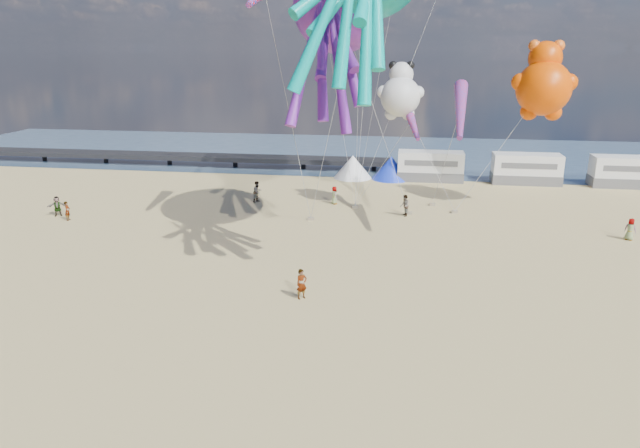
# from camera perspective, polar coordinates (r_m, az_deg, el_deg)

# --- Properties ---
(ground) EXTENTS (120.00, 120.00, 0.00)m
(ground) POSITION_cam_1_polar(r_m,az_deg,el_deg) (23.14, -1.40, -17.26)
(ground) COLOR tan
(ground) RESTS_ON ground
(water) EXTENTS (120.00, 120.00, 0.00)m
(water) POSITION_cam_1_polar(r_m,az_deg,el_deg) (75.01, 5.90, 7.04)
(water) COLOR #374F69
(water) RESTS_ON ground
(pier) EXTENTS (60.00, 3.00, 0.50)m
(pier) POSITION_cam_1_polar(r_m,az_deg,el_deg) (71.22, -17.84, 6.57)
(pier) COLOR black
(pier) RESTS_ON ground
(motorhome_0) EXTENTS (6.60, 2.50, 3.00)m
(motorhome_0) POSITION_cam_1_polar(r_m,az_deg,el_deg) (59.97, 10.97, 5.71)
(motorhome_0) COLOR silver
(motorhome_0) RESTS_ON ground
(motorhome_1) EXTENTS (6.60, 2.50, 3.00)m
(motorhome_1) POSITION_cam_1_polar(r_m,az_deg,el_deg) (61.13, 19.93, 5.21)
(motorhome_1) COLOR silver
(motorhome_1) RESTS_ON ground
(motorhome_2) EXTENTS (6.60, 2.50, 3.00)m
(motorhome_2) POSITION_cam_1_polar(r_m,az_deg,el_deg) (63.70, 28.34, 4.63)
(motorhome_2) COLOR silver
(motorhome_2) RESTS_ON ground
(tent_white) EXTENTS (4.00, 4.00, 2.40)m
(tent_white) POSITION_cam_1_polar(r_m,az_deg,el_deg) (60.22, 3.29, 5.75)
(tent_white) COLOR white
(tent_white) RESTS_ON ground
(tent_blue) EXTENTS (4.00, 4.00, 2.40)m
(tent_blue) POSITION_cam_1_polar(r_m,az_deg,el_deg) (59.99, 7.12, 5.61)
(tent_blue) COLOR #1933CC
(tent_blue) RESTS_ON ground
(standing_person) EXTENTS (0.74, 0.70, 1.70)m
(standing_person) POSITION_cam_1_polar(r_m,az_deg,el_deg) (31.08, -1.85, -6.02)
(standing_person) COLOR tan
(standing_person) RESTS_ON ground
(beachgoer_0) EXTENTS (0.69, 0.66, 1.59)m
(beachgoer_0) POSITION_cam_1_polar(r_m,az_deg,el_deg) (46.03, 28.61, -0.47)
(beachgoer_0) COLOR #7F6659
(beachgoer_0) RESTS_ON ground
(beachgoer_1) EXTENTS (0.66, 0.92, 1.78)m
(beachgoer_1) POSITION_cam_1_polar(r_m,az_deg,el_deg) (46.66, 8.46, 1.82)
(beachgoer_1) COLOR #7F6659
(beachgoer_1) RESTS_ON ground
(beachgoer_4) EXTENTS (1.03, 0.82, 1.64)m
(beachgoer_4) POSITION_cam_1_polar(r_m,az_deg,el_deg) (50.95, -24.79, 1.63)
(beachgoer_4) COLOR #7F6659
(beachgoer_4) RESTS_ON ground
(beachgoer_5) EXTENTS (0.72, 1.49, 1.54)m
(beachgoer_5) POSITION_cam_1_polar(r_m,az_deg,el_deg) (49.36, -23.94, 1.21)
(beachgoer_5) COLOR #7F6659
(beachgoer_5) RESTS_ON ground
(beachgoer_6) EXTENTS (0.58, 0.68, 1.57)m
(beachgoer_6) POSITION_cam_1_polar(r_m,az_deg,el_deg) (49.93, 1.45, 2.90)
(beachgoer_6) COLOR #7F6659
(beachgoer_6) RESTS_ON ground
(beachgoer_7) EXTENTS (0.96, 1.09, 1.87)m
(beachgoer_7) POSITION_cam_1_polar(r_m,az_deg,el_deg) (50.83, -6.28, 3.23)
(beachgoer_7) COLOR #7F6659
(beachgoer_7) RESTS_ON ground
(sandbag_a) EXTENTS (0.50, 0.35, 0.22)m
(sandbag_a) POSITION_cam_1_polar(r_m,az_deg,el_deg) (45.31, -0.93, 0.53)
(sandbag_a) COLOR gray
(sandbag_a) RESTS_ON ground
(sandbag_b) EXTENTS (0.50, 0.35, 0.22)m
(sandbag_b) POSITION_cam_1_polar(r_m,az_deg,el_deg) (47.44, 8.89, 1.08)
(sandbag_b) COLOR gray
(sandbag_b) RESTS_ON ground
(sandbag_c) EXTENTS (0.50, 0.35, 0.22)m
(sandbag_c) POSITION_cam_1_polar(r_m,az_deg,el_deg) (48.56, 13.31, 1.20)
(sandbag_c) COLOR gray
(sandbag_c) RESTS_ON ground
(sandbag_d) EXTENTS (0.50, 0.35, 0.22)m
(sandbag_d) POSITION_cam_1_polar(r_m,az_deg,el_deg) (50.47, 11.17, 1.94)
(sandbag_d) COLOR gray
(sandbag_d) RESTS_ON ground
(sandbag_e) EXTENTS (0.50, 0.35, 0.22)m
(sandbag_e) POSITION_cam_1_polar(r_m,az_deg,el_deg) (48.86, 3.54, 1.74)
(sandbag_e) COLOR gray
(sandbag_e) RESTS_ON ground
(kite_octopus_purple) EXTENTS (7.66, 11.79, 12.45)m
(kite_octopus_purple) POSITION_cam_1_polar(r_m,az_deg,el_deg) (38.83, 1.94, 20.90)
(kite_octopus_purple) COLOR #6D1F98
(kite_panda) EXTENTS (4.39, 4.21, 5.35)m
(kite_panda) POSITION_cam_1_polar(r_m,az_deg,el_deg) (46.17, 8.03, 12.51)
(kite_panda) COLOR silver
(kite_teddy_orange) EXTENTS (6.47, 6.28, 7.33)m
(kite_teddy_orange) POSITION_cam_1_polar(r_m,az_deg,el_deg) (49.48, 21.45, 12.52)
(kite_teddy_orange) COLOR #ED4800
(windsock_mid) EXTENTS (1.43, 6.82, 6.77)m
(windsock_mid) POSITION_cam_1_polar(r_m,az_deg,el_deg) (40.17, 13.87, 10.98)
(windsock_mid) COLOR red
(windsock_right) EXTENTS (2.06, 4.84, 4.76)m
(windsock_right) POSITION_cam_1_polar(r_m,az_deg,el_deg) (45.50, 9.15, 10.15)
(windsock_right) COLOR red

